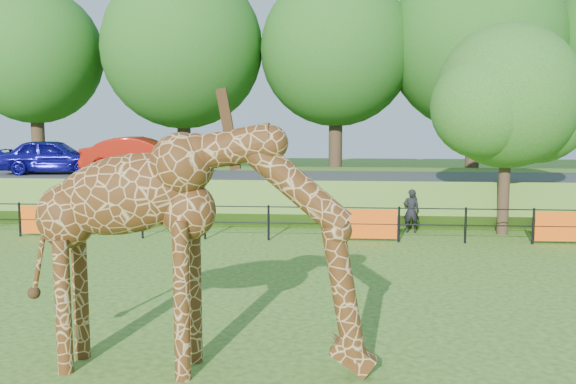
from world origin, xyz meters
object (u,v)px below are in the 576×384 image
object	(u,v)px
car_red	(142,156)
tree_east	(510,102)
giraffe	(198,249)
visitor	(411,211)
car_blue	(53,156)

from	to	relation	value
car_red	tree_east	xyz separation A→B (m)	(13.41, -4.34, 2.09)
giraffe	visitor	distance (m)	12.75
giraffe	tree_east	world-z (taller)	tree_east
car_blue	car_red	world-z (taller)	car_red
giraffe	car_blue	world-z (taller)	giraffe
car_red	tree_east	distance (m)	14.25
car_blue	car_red	xyz separation A→B (m)	(3.91, -0.37, 0.05)
giraffe	visitor	xyz separation A→B (m)	(4.52, 11.86, -1.17)
car_red	tree_east	world-z (taller)	tree_east
visitor	tree_east	world-z (taller)	tree_east
giraffe	visitor	size ratio (longest dim) A/B	3.67
tree_east	car_red	bearing A→B (deg)	162.07
visitor	tree_east	distance (m)	4.68
giraffe	tree_east	xyz separation A→B (m)	(7.56, 11.84, 2.38)
giraffe	car_blue	distance (m)	19.21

